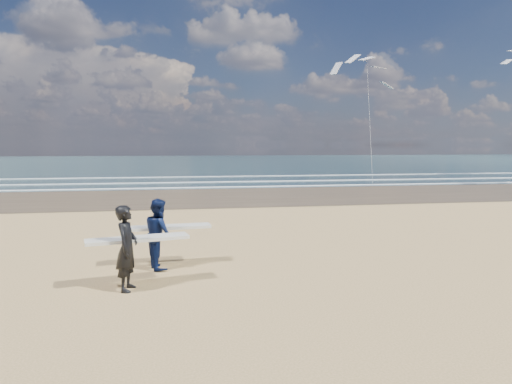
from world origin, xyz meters
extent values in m
cube|color=#443824|center=(20.00, 18.00, 0.01)|extent=(220.00, 12.00, 0.01)
cube|color=#193138|center=(20.00, 72.00, 0.01)|extent=(220.00, 100.00, 0.02)
cube|color=white|center=(20.00, 22.80, 0.05)|extent=(220.00, 0.50, 0.05)
cube|color=white|center=(20.00, 27.50, 0.05)|extent=(220.00, 0.50, 0.05)
cube|color=white|center=(20.00, 34.00, 0.05)|extent=(220.00, 0.50, 0.05)
imported|color=black|center=(-0.82, -0.11, 0.91)|extent=(0.55, 0.73, 1.82)
cube|color=silver|center=(-0.62, 0.24, 1.03)|extent=(2.26, 0.97, 0.07)
imported|color=#0A163C|center=(-0.20, 1.55, 0.88)|extent=(0.86, 1.00, 1.76)
cube|color=silver|center=(0.00, 1.90, 0.98)|extent=(2.24, 0.71, 0.07)
cube|color=slate|center=(15.16, 22.88, 0.05)|extent=(0.12, 0.12, 0.10)
camera|label=1|loc=(0.21, -9.89, 3.08)|focal=32.00mm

